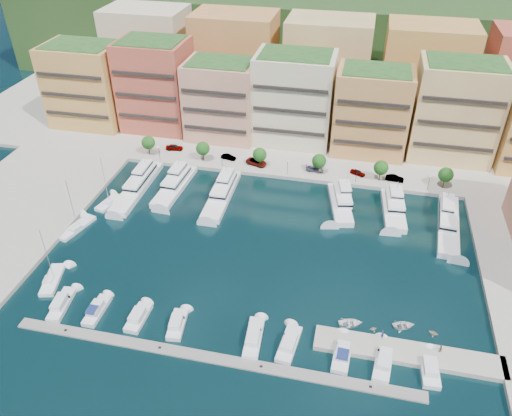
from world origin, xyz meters
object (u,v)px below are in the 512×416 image
object	(u,v)px
cruiser_9	(429,369)
car_4	(358,173)
tree_4	(381,168)
sailboat_2	(109,203)
yacht_0	(139,184)
cruiser_8	(384,361)
yacht_1	(175,184)
lamppost_2	(288,165)
tender_2	(404,325)
cruiser_7	(342,354)
tree_0	(148,143)
tree_5	(446,175)
yacht_2	(222,192)
tender_0	(350,323)
yacht_6	(448,221)
lamppost_4	(429,181)
tender_1	(373,329)
lamppost_0	(159,151)
cruiser_1	(97,311)
person_0	(382,334)
person_1	(440,348)
lamppost_1	(222,158)
cruiser_2	(138,318)
yacht_5	(394,207)
cruiser_3	(177,325)
sailboat_1	(77,228)
cruiser_5	(254,338)
cruiser_0	(62,304)
cruiser_6	(289,344)
tree_3	(319,161)
car_5	(395,178)
car_3	(315,169)
tree_2	(260,155)
car_1	(229,157)
lamppost_3	(357,173)
tender_3	(434,333)
car_0	(174,147)

from	to	relation	value
cruiser_9	car_4	size ratio (longest dim) A/B	1.90
tree_4	sailboat_2	size ratio (longest dim) A/B	0.43
yacht_0	cruiser_8	xyz separation A→B (m)	(62.52, -42.37, -0.66)
yacht_1	cruiser_8	distance (m)	69.42
lamppost_2	tender_2	xyz separation A→B (m)	(29.47, -46.90, -3.41)
tree_4	cruiser_7	size ratio (longest dim) A/B	0.69
tree_0	tree_5	size ratio (longest dim) A/B	1.00
yacht_2	tender_0	world-z (taller)	yacht_2
tree_4	sailboat_2	distance (m)	69.41
yacht_2	yacht_6	distance (m)	54.44
lamppost_4	tender_1	distance (m)	50.40
lamppost_0	tender_2	xyz separation A→B (m)	(65.47, -46.90, -3.41)
cruiser_1	person_0	xyz separation A→B (m)	(52.11, 4.60, 1.37)
tender_0	person_1	xyz separation A→B (m)	(15.18, -3.60, 1.33)
yacht_6	lamppost_1	bearing A→B (deg)	167.35
lamppost_4	cruiser_2	distance (m)	77.93
tender_2	yacht_5	bearing A→B (deg)	-14.13
cruiser_3	cruiser_8	xyz separation A→B (m)	(36.71, -0.02, -0.00)
tree_5	lamppost_0	size ratio (longest dim) A/B	1.35
tree_5	yacht_5	distance (m)	17.70
lamppost_2	sailboat_1	size ratio (longest dim) A/B	0.32
yacht_0	yacht_1	bearing A→B (deg)	12.96
cruiser_8	tender_0	distance (m)	9.44
yacht_5	cruiser_5	bearing A→B (deg)	-117.73
lamppost_2	tender_0	xyz separation A→B (m)	(19.95, -48.50, -3.37)
tree_0	cruiser_1	distance (m)	59.77
cruiser_2	tender_1	bearing A→B (deg)	9.31
tree_5	tender_1	world-z (taller)	tree_5
yacht_0	cruiser_0	xyz separation A→B (m)	(2.65, -42.36, -0.66)
lamppost_0	tender_0	bearing A→B (deg)	-40.92
cruiser_6	tender_2	bearing A→B (deg)	24.34
cruiser_1	cruiser_2	world-z (taller)	cruiser_1
person_0	tree_3	bearing A→B (deg)	-8.77
cruiser_9	car_5	xyz separation A→B (m)	(-5.50, 58.59, 1.22)
lamppost_2	car_3	bearing A→B (deg)	25.17
tree_3	sailboat_2	distance (m)	54.77
tree_2	cruiser_0	size ratio (longest dim) A/B	0.64
tree_3	tender_1	size ratio (longest dim) A/B	4.15
lamppost_4	car_1	world-z (taller)	lamppost_4
lamppost_3	person_0	world-z (taller)	lamppost_3
lamppost_0	sailboat_2	world-z (taller)	sailboat_2
tree_5	cruiser_8	bearing A→B (deg)	-103.59
yacht_0	car_4	size ratio (longest dim) A/B	6.05
cruiser_7	cruiser_9	bearing A→B (deg)	0.10
lamppost_3	car_5	bearing A→B (deg)	15.86
tender_3	car_0	world-z (taller)	car_0
car_0	person_0	xyz separation A→B (m)	(59.58, -57.62, 0.11)
cruiser_0	tender_0	xyz separation A→B (m)	(53.88, 7.29, -0.09)
lamppost_4	cruiser_7	size ratio (longest dim) A/B	0.51
lamppost_4	tree_4	bearing A→B (deg)	169.15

